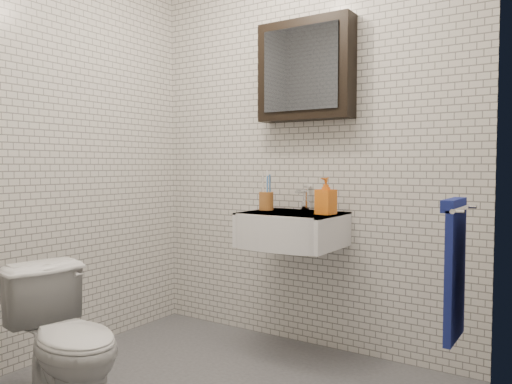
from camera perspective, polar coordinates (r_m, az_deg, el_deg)
room_shell at (r=2.34m, az=-6.30°, el=11.43°), size 2.22×2.02×2.51m
washbasin at (r=2.91m, az=3.82°, el=-4.24°), size 0.55×0.50×0.20m
faucet at (r=3.07m, az=5.64°, el=-0.86°), size 0.06×0.20×0.15m
mirror_cabinet at (r=3.11m, az=5.68°, el=13.66°), size 0.60×0.15×0.60m
towel_rail at (r=2.21m, az=21.80°, el=-7.61°), size 0.09×0.30×0.58m
toothbrush_cup at (r=3.08m, az=1.18°, el=-0.93°), size 0.10×0.10×0.25m
soap_bottle at (r=2.83m, az=7.99°, el=-0.46°), size 0.11×0.11×0.21m
toilet at (r=2.51m, az=-20.72°, el=-15.66°), size 0.70×0.48×0.66m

